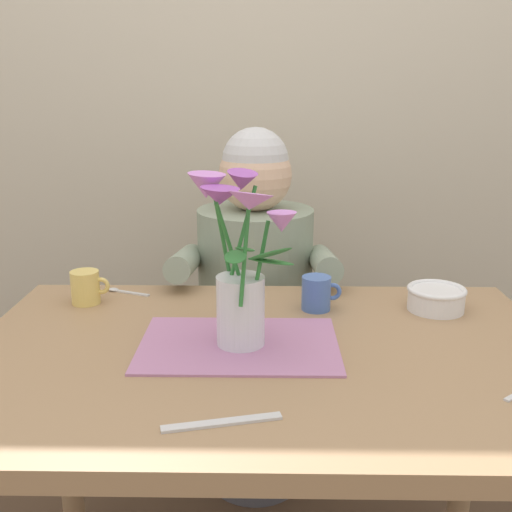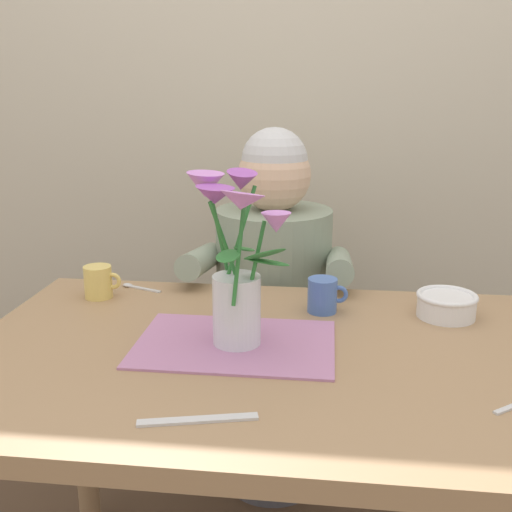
{
  "view_description": "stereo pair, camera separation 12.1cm",
  "coord_description": "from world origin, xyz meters",
  "px_view_note": "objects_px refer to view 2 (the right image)",
  "views": [
    {
      "loc": [
        0.0,
        -1.12,
        1.25
      ],
      "look_at": [
        -0.02,
        0.05,
        0.92
      ],
      "focal_mm": 42.79,
      "sensor_mm": 36.0,
      "label": 1
    },
    {
      "loc": [
        0.13,
        -1.11,
        1.25
      ],
      "look_at": [
        -0.02,
        0.05,
        0.92
      ],
      "focal_mm": 42.79,
      "sensor_mm": 36.0,
      "label": 2
    }
  ],
  "objects_px": {
    "seated_person": "(273,319)",
    "tea_cup": "(99,282)",
    "dinner_knife": "(198,420)",
    "ceramic_bowl": "(447,304)",
    "ceramic_mug": "(323,295)",
    "flower_vase": "(235,264)"
  },
  "relations": [
    {
      "from": "seated_person",
      "to": "tea_cup",
      "type": "xyz_separation_m",
      "value": [
        -0.4,
        -0.35,
        0.22
      ]
    },
    {
      "from": "seated_person",
      "to": "dinner_knife",
      "type": "relative_size",
      "value": 5.97
    },
    {
      "from": "dinner_knife",
      "to": "ceramic_bowl",
      "type": "bearing_deg",
      "value": 33.83
    },
    {
      "from": "seated_person",
      "to": "dinner_knife",
      "type": "bearing_deg",
      "value": -94.45
    },
    {
      "from": "seated_person",
      "to": "ceramic_bowl",
      "type": "height_order",
      "value": "seated_person"
    },
    {
      "from": "flower_vase",
      "to": "tea_cup",
      "type": "relative_size",
      "value": 3.73
    },
    {
      "from": "seated_person",
      "to": "tea_cup",
      "type": "height_order",
      "value": "seated_person"
    },
    {
      "from": "ceramic_bowl",
      "to": "tea_cup",
      "type": "height_order",
      "value": "tea_cup"
    },
    {
      "from": "ceramic_mug",
      "to": "tea_cup",
      "type": "distance_m",
      "value": 0.55
    },
    {
      "from": "flower_vase",
      "to": "tea_cup",
      "type": "distance_m",
      "value": 0.47
    },
    {
      "from": "seated_person",
      "to": "ceramic_mug",
      "type": "height_order",
      "value": "seated_person"
    },
    {
      "from": "seated_person",
      "to": "ceramic_mug",
      "type": "bearing_deg",
      "value": -70.84
    },
    {
      "from": "ceramic_bowl",
      "to": "tea_cup",
      "type": "distance_m",
      "value": 0.83
    },
    {
      "from": "seated_person",
      "to": "ceramic_bowl",
      "type": "distance_m",
      "value": 0.61
    },
    {
      "from": "ceramic_mug",
      "to": "flower_vase",
      "type": "bearing_deg",
      "value": -129.41
    },
    {
      "from": "flower_vase",
      "to": "ceramic_bowl",
      "type": "bearing_deg",
      "value": 25.06
    },
    {
      "from": "ceramic_mug",
      "to": "dinner_knife",
      "type": "bearing_deg",
      "value": -110.23
    },
    {
      "from": "ceramic_bowl",
      "to": "tea_cup",
      "type": "bearing_deg",
      "value": 177.77
    },
    {
      "from": "seated_person",
      "to": "ceramic_bowl",
      "type": "relative_size",
      "value": 8.35
    },
    {
      "from": "ceramic_bowl",
      "to": "ceramic_mug",
      "type": "distance_m",
      "value": 0.28
    },
    {
      "from": "seated_person",
      "to": "ceramic_mug",
      "type": "distance_m",
      "value": 0.47
    },
    {
      "from": "ceramic_bowl",
      "to": "flower_vase",
      "type": "bearing_deg",
      "value": -154.94
    }
  ]
}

